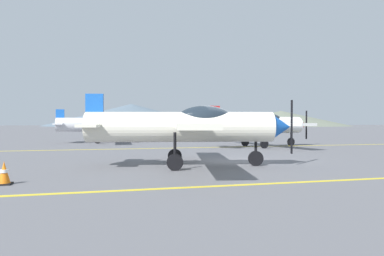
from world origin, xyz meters
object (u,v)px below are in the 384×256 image
(airplane_near, at_px, (188,126))
(airplane_far, at_px, (105,124))
(traffic_cone_side, at_px, (4,173))
(airplane_mid, at_px, (261,124))

(airplane_near, relative_size, airplane_far, 1.00)
(airplane_near, xyz_separation_m, airplane_far, (-2.91, 15.84, 0.00))
(airplane_far, relative_size, traffic_cone_side, 14.55)
(airplane_near, relative_size, traffic_cone_side, 14.57)
(airplane_near, xyz_separation_m, traffic_cone_side, (-5.35, -2.40, -1.16))
(airplane_near, distance_m, airplane_mid, 10.83)
(airplane_far, bearing_deg, airplane_mid, -37.35)
(airplane_mid, bearing_deg, traffic_cone_side, -138.28)
(airplane_mid, relative_size, traffic_cone_side, 14.60)
(airplane_far, distance_m, traffic_cone_side, 18.44)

